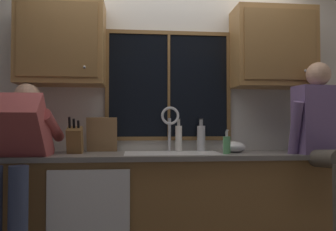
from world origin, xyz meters
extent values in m
cube|color=silver|center=(0.00, 0.06, 1.27)|extent=(5.83, 0.12, 2.55)
cube|color=black|center=(0.02, -0.01, 1.52)|extent=(1.10, 0.02, 0.95)
cube|color=brown|center=(0.02, -0.02, 2.02)|extent=(1.17, 0.02, 0.04)
cube|color=brown|center=(0.02, -0.02, 1.03)|extent=(1.17, 0.02, 0.04)
cube|color=brown|center=(-0.55, -0.02, 1.52)|extent=(0.03, 0.02, 0.95)
cube|color=brown|center=(0.59, -0.02, 1.52)|extent=(0.03, 0.02, 0.95)
cube|color=brown|center=(0.02, -0.02, 1.52)|extent=(0.02, 0.02, 0.95)
cube|color=olive|center=(0.00, -0.29, 0.44)|extent=(3.43, 0.58, 0.88)
cube|color=slate|center=(0.00, -0.31, 0.90)|extent=(3.49, 0.62, 0.04)
cube|color=white|center=(-0.63, -0.61, 0.46)|extent=(0.60, 0.02, 0.74)
cube|color=#9E703D|center=(-0.92, -0.17, 1.86)|extent=(0.73, 0.33, 0.72)
cube|color=olive|center=(-0.92, -0.34, 1.86)|extent=(0.65, 0.01, 0.62)
sphere|color=#B2B2B7|center=(-0.71, -0.34, 1.63)|extent=(0.02, 0.02, 0.02)
cube|color=#9E703D|center=(0.96, -0.17, 1.86)|extent=(0.73, 0.33, 0.72)
cube|color=olive|center=(0.96, -0.34, 1.86)|extent=(0.65, 0.01, 0.62)
sphere|color=#B2B2B7|center=(1.18, -0.34, 1.63)|extent=(0.02, 0.02, 0.02)
cube|color=silver|center=(0.02, -0.30, 0.91)|extent=(0.80, 0.46, 0.02)
cube|color=beige|center=(-0.18, -0.30, 0.81)|extent=(0.36, 0.42, 0.20)
cube|color=beige|center=(0.22, -0.30, 0.81)|extent=(0.36, 0.42, 0.20)
cube|color=silver|center=(0.02, -0.30, 0.81)|extent=(0.04, 0.42, 0.20)
cylinder|color=silver|center=(0.02, -0.08, 1.07)|extent=(0.03, 0.03, 0.30)
torus|color=silver|center=(0.02, -0.14, 1.24)|extent=(0.16, 0.02, 0.16)
cylinder|color=silver|center=(0.10, -0.08, 0.97)|extent=(0.03, 0.03, 0.09)
cylinder|color=#384260|center=(-1.08, -0.76, 0.44)|extent=(0.13, 0.13, 0.88)
cube|color=#B24C4C|center=(-1.17, -0.57, 1.10)|extent=(0.44, 0.55, 0.58)
sphere|color=tan|center=(-1.17, -0.30, 1.39)|extent=(0.21, 0.21, 0.21)
cylinder|color=#B24C4C|center=(-0.95, -0.39, 1.15)|extent=(0.09, 0.52, 0.26)
cylinder|color=#595147|center=(1.14, -0.69, 0.90)|extent=(0.14, 0.43, 0.16)
cube|color=slate|center=(1.23, -0.47, 1.20)|extent=(0.42, 0.25, 0.56)
sphere|color=tan|center=(1.23, -0.47, 1.58)|extent=(0.20, 0.20, 0.20)
cylinder|color=slate|center=(1.00, -0.52, 1.12)|extent=(0.08, 0.20, 0.47)
cube|color=brown|center=(-0.79, -0.28, 1.02)|extent=(0.12, 0.18, 0.25)
cylinder|color=black|center=(-0.82, -0.34, 1.18)|extent=(0.02, 0.05, 0.09)
cylinder|color=black|center=(-0.79, -0.34, 1.17)|extent=(0.02, 0.04, 0.08)
cylinder|color=black|center=(-0.75, -0.34, 1.16)|extent=(0.02, 0.04, 0.06)
cube|color=#997047|center=(-0.59, -0.08, 1.07)|extent=(0.27, 0.08, 0.31)
ellipsoid|color=silver|center=(0.56, -0.28, 0.97)|extent=(0.20, 0.20, 0.10)
cylinder|color=#59A566|center=(0.46, -0.43, 0.99)|extent=(0.06, 0.06, 0.14)
cylinder|color=silver|center=(0.46, -0.43, 1.08)|extent=(0.02, 0.02, 0.04)
cylinder|color=silver|center=(0.46, -0.44, 1.11)|extent=(0.01, 0.04, 0.01)
cylinder|color=silver|center=(0.10, -0.13, 1.04)|extent=(0.06, 0.06, 0.23)
cylinder|color=#B3AFA7|center=(0.10, -0.13, 1.18)|extent=(0.03, 0.03, 0.06)
cylinder|color=black|center=(0.10, -0.13, 1.21)|extent=(0.03, 0.03, 0.01)
cylinder|color=#B7B7BC|center=(0.31, -0.10, 1.03)|extent=(0.07, 0.07, 0.23)
cylinder|color=#929296|center=(0.31, -0.10, 1.18)|extent=(0.03, 0.03, 0.06)
cylinder|color=black|center=(0.31, -0.10, 1.21)|extent=(0.04, 0.04, 0.01)
camera|label=1|loc=(-0.31, -3.20, 1.15)|focal=37.01mm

